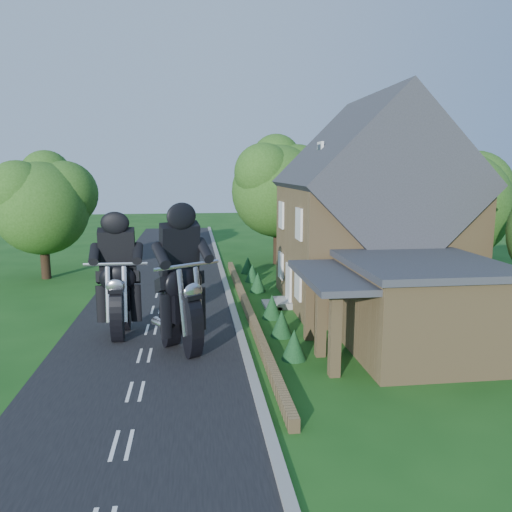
{
  "coord_description": "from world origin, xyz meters",
  "views": [
    {
      "loc": [
        1.85,
        -17.53,
        6.66
      ],
      "look_at": [
        4.63,
        4.46,
        2.8
      ],
      "focal_mm": 35.0,
      "sensor_mm": 36.0,
      "label": 1
    }
  ],
  "objects": [
    {
      "name": "ground",
      "position": [
        0.0,
        0.0,
        0.0
      ],
      "size": [
        120.0,
        120.0,
        0.0
      ],
      "primitive_type": "plane",
      "color": "#184714",
      "rests_on": "ground"
    },
    {
      "name": "road",
      "position": [
        0.0,
        0.0,
        0.01
      ],
      "size": [
        7.0,
        80.0,
        0.02
      ],
      "primitive_type": "cube",
      "color": "black",
      "rests_on": "ground"
    },
    {
      "name": "kerb",
      "position": [
        3.65,
        0.0,
        0.06
      ],
      "size": [
        0.3,
        80.0,
        0.12
      ],
      "primitive_type": "cube",
      "color": "gray",
      "rests_on": "ground"
    },
    {
      "name": "garden_wall",
      "position": [
        4.3,
        5.0,
        0.2
      ],
      "size": [
        0.3,
        22.0,
        0.4
      ],
      "primitive_type": "cube",
      "color": "olive",
      "rests_on": "ground"
    },
    {
      "name": "house",
      "position": [
        10.49,
        6.0,
        4.34
      ],
      "size": [
        9.54,
        8.64,
        10.24
      ],
      "color": "olive",
      "rests_on": "ground"
    },
    {
      "name": "annex",
      "position": [
        9.87,
        -0.8,
        1.77
      ],
      "size": [
        7.05,
        5.94,
        3.44
      ],
      "color": "olive",
      "rests_on": "ground"
    },
    {
      "name": "tree_house_right",
      "position": [
        16.65,
        8.62,
        5.19
      ],
      "size": [
        6.51,
        6.0,
        8.4
      ],
      "color": "black",
      "rests_on": "ground"
    },
    {
      "name": "tree_behind_house",
      "position": [
        14.18,
        16.14,
        6.23
      ],
      "size": [
        7.81,
        7.2,
        10.08
      ],
      "color": "black",
      "rests_on": "ground"
    },
    {
      "name": "tree_behind_left",
      "position": [
        8.16,
        17.13,
        5.73
      ],
      "size": [
        6.94,
        6.4,
        9.16
      ],
      "color": "black",
      "rests_on": "ground"
    },
    {
      "name": "tree_far_road",
      "position": [
        -6.86,
        14.11,
        4.84
      ],
      "size": [
        6.08,
        5.6,
        7.84
      ],
      "color": "black",
      "rests_on": "ground"
    },
    {
      "name": "shrub_a",
      "position": [
        5.3,
        -1.0,
        0.55
      ],
      "size": [
        0.9,
        0.9,
        1.1
      ],
      "primitive_type": "cone",
      "color": "#113719",
      "rests_on": "ground"
    },
    {
      "name": "shrub_b",
      "position": [
        5.3,
        1.5,
        0.55
      ],
      "size": [
        0.9,
        0.9,
        1.1
      ],
      "primitive_type": "cone",
      "color": "#113719",
      "rests_on": "ground"
    },
    {
      "name": "shrub_c",
      "position": [
        5.3,
        4.0,
        0.55
      ],
      "size": [
        0.9,
        0.9,
        1.1
      ],
      "primitive_type": "cone",
      "color": "#113719",
      "rests_on": "ground"
    },
    {
      "name": "shrub_d",
      "position": [
        5.3,
        9.0,
        0.55
      ],
      "size": [
        0.9,
        0.9,
        1.1
      ],
      "primitive_type": "cone",
      "color": "#113719",
      "rests_on": "ground"
    },
    {
      "name": "shrub_e",
      "position": [
        5.3,
        11.5,
        0.55
      ],
      "size": [
        0.9,
        0.9,
        1.1
      ],
      "primitive_type": "cone",
      "color": "#113719",
      "rests_on": "ground"
    },
    {
      "name": "shrub_f",
      "position": [
        5.3,
        14.0,
        0.55
      ],
      "size": [
        0.9,
        0.9,
        1.1
      ],
      "primitive_type": "cone",
      "color": "#113719",
      "rests_on": "ground"
    },
    {
      "name": "motorcycle_lead",
      "position": [
        1.34,
        0.18,
        0.83
      ],
      "size": [
        1.34,
        1.74,
        1.65
      ],
      "primitive_type": null,
      "rotation": [
        0.0,
        0.0,
        3.71
      ],
      "color": "black",
      "rests_on": "ground"
    },
    {
      "name": "motorcycle_follow",
      "position": [
        -1.14,
        2.25,
        0.76
      ],
      "size": [
        0.44,
        1.63,
        1.51
      ],
      "primitive_type": null,
      "rotation": [
        0.0,
        0.0,
        3.12
      ],
      "color": "black",
      "rests_on": "ground"
    }
  ]
}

